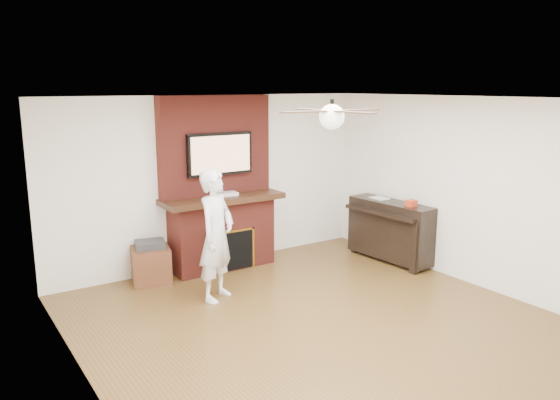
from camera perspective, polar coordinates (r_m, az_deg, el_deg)
room_shell at (r=5.80m, az=5.23°, el=-1.97°), size 5.36×5.86×2.86m
fireplace at (r=7.96m, az=-6.33°, el=-0.06°), size 1.78×0.64×2.50m
tv at (r=7.80m, az=-6.29°, el=4.81°), size 1.00×0.08×0.60m
ceiling_fan at (r=5.64m, az=5.43°, el=8.75°), size 1.21×1.21×0.31m
person at (r=6.78m, az=-6.67°, el=-3.68°), size 0.73×0.67×1.65m
side_table at (r=7.66m, az=-13.34°, el=-6.44°), size 0.61×0.61×0.58m
piano at (r=8.45m, az=11.48°, el=-3.02°), size 0.62×1.44×1.01m
cable_box at (r=7.87m, az=-5.69°, el=0.63°), size 0.35×0.23×0.05m
candle_orange at (r=7.95m, az=-6.90°, el=-7.04°), size 0.07×0.07×0.13m
candle_green at (r=8.01m, az=-5.04°, el=-7.00°), size 0.06×0.06×0.09m
candle_cream at (r=8.06m, az=-4.48°, el=-6.84°), size 0.08×0.08×0.10m
candle_blue at (r=8.08m, az=-4.45°, el=-6.82°), size 0.06×0.06×0.09m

